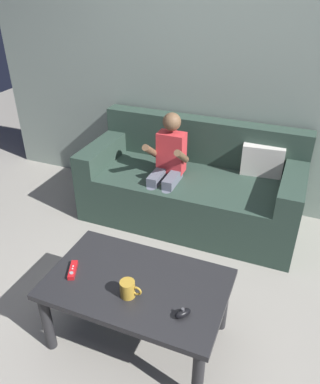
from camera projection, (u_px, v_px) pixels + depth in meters
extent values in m
plane|color=#9E998E|center=(137.00, 339.00, 2.27)|extent=(8.97, 8.97, 0.00)
cube|color=gray|center=(225.00, 65.00, 3.05)|extent=(4.49, 0.05, 2.50)
cube|color=#2D4238|center=(190.00, 197.00, 3.26)|extent=(1.81, 0.80, 0.43)
cube|color=#2D4238|center=(203.00, 140.00, 3.30)|extent=(1.81, 0.16, 0.39)
cube|color=#2D4238|center=(105.00, 150.00, 3.37)|extent=(0.18, 0.80, 0.18)
cube|color=#2D4238|center=(294.00, 184.00, 2.84)|extent=(0.18, 0.80, 0.18)
cube|color=silver|center=(262.00, 160.00, 3.10)|extent=(0.35, 0.16, 0.27)
cylinder|color=slate|center=(151.00, 211.00, 3.08)|extent=(0.07, 0.07, 0.43)
cylinder|color=slate|center=(166.00, 214.00, 3.04)|extent=(0.07, 0.07, 0.43)
cube|color=slate|center=(158.00, 176.00, 3.06)|extent=(0.08, 0.28, 0.08)
cube|color=slate|center=(173.00, 179.00, 3.02)|extent=(0.08, 0.28, 0.08)
cube|color=red|center=(171.00, 152.00, 3.07)|extent=(0.22, 0.13, 0.34)
cylinder|color=brown|center=(151.00, 151.00, 2.99)|extent=(0.05, 0.24, 0.19)
cylinder|color=brown|center=(182.00, 156.00, 2.91)|extent=(0.05, 0.24, 0.19)
sphere|color=brown|center=(172.00, 122.00, 2.93)|extent=(0.15, 0.15, 0.15)
cube|color=#232326|center=(136.00, 284.00, 2.07)|extent=(0.99, 0.61, 0.04)
cylinder|color=#232326|center=(47.00, 322.00, 2.13)|extent=(0.06, 0.06, 0.41)
cylinder|color=#232326|center=(198.00, 377.00, 1.84)|extent=(0.06, 0.06, 0.41)
cylinder|color=#232326|center=(94.00, 265.00, 2.54)|extent=(0.06, 0.06, 0.41)
cylinder|color=#232326|center=(223.00, 303.00, 2.25)|extent=(0.06, 0.06, 0.41)
cube|color=red|center=(73.00, 270.00, 2.13)|extent=(0.09, 0.14, 0.02)
cylinder|color=#99999E|center=(71.00, 273.00, 2.09)|extent=(0.02, 0.02, 0.00)
cylinder|color=silver|center=(72.00, 269.00, 2.12)|extent=(0.01, 0.01, 0.00)
cylinder|color=silver|center=(73.00, 266.00, 2.13)|extent=(0.01, 0.01, 0.00)
ellipsoid|color=black|center=(183.00, 313.00, 1.85)|extent=(0.09, 0.10, 0.04)
cylinder|color=#4C4C51|center=(183.00, 310.00, 1.84)|extent=(0.02, 0.02, 0.01)
cylinder|color=#B78C2D|center=(128.00, 289.00, 1.95)|extent=(0.08, 0.08, 0.09)
torus|color=#B78C2D|center=(137.00, 291.00, 1.93)|extent=(0.06, 0.01, 0.06)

